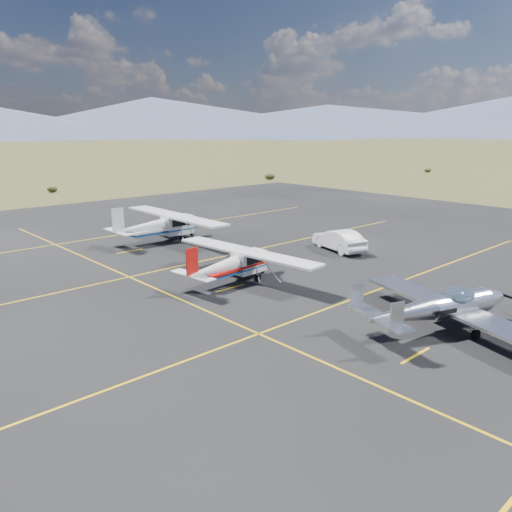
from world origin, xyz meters
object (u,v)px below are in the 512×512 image
sedan (339,240)px  aircraft_cessna (234,263)px  aircraft_low_wing (443,307)px  aircraft_plain (162,225)px

sedan → aircraft_cessna: bearing=20.3°
aircraft_low_wing → aircraft_cessna: size_ratio=1.01×
aircraft_low_wing → sedan: (7.96, 11.84, -0.30)m
aircraft_low_wing → sedan: size_ratio=2.23×
sedan → aircraft_plain: bearing=-38.7°
aircraft_low_wing → aircraft_cessna: 11.30m
aircraft_plain → sedan: size_ratio=2.54×
aircraft_low_wing → aircraft_plain: 22.55m
aircraft_low_wing → sedan: aircraft_low_wing is taller
aircraft_low_wing → sedan: bearing=73.7°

